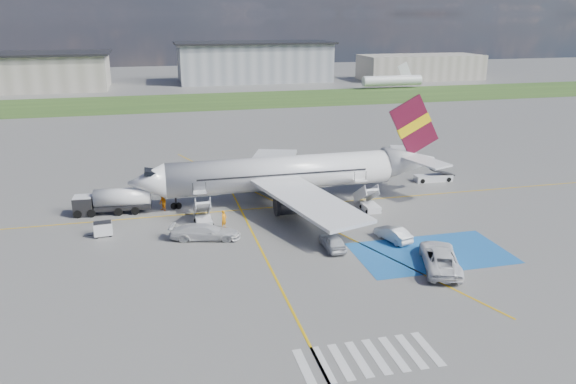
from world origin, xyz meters
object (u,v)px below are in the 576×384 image
Objects in this scene: airliner at (293,172)px; fuel_tanker at (113,203)px; van_white_b at (205,229)px; van_white_a at (440,254)px; belt_loader at (434,178)px; car_silver_b at (393,234)px; gpu_cart at (103,230)px; car_silver_a at (333,241)px.

airliner is 4.45× the size of fuel_tanker.
fuel_tanker is at bearing 55.74° from van_white_b.
van_white_a reaches higher than van_white_b.
van_white_a is (28.01, -21.19, -0.02)m from fuel_tanker.
fuel_tanker is 1.35× the size of van_white_a.
belt_loader reaches higher than car_silver_b.
car_silver_b is at bearing -66.27° from airliner.
airliner reaches higher than car_silver_b.
fuel_tanker reaches higher than gpu_cart.
car_silver_b is at bearing -175.44° from car_silver_a.
fuel_tanker reaches higher than belt_loader.
airliner reaches higher than belt_loader.
gpu_cart is at bearing -163.92° from belt_loader.
van_white_b reaches higher than gpu_cart.
belt_loader is at bearing -137.51° from car_silver_a.
fuel_tanker is 30.35m from car_silver_b.
gpu_cart is at bearing -6.37° from van_white_a.
fuel_tanker reaches higher than car_silver_b.
van_white_a is at bearing -69.45° from airliner.
gpu_cart is at bearing -33.36° from car_silver_b.
gpu_cart is 10.20m from van_white_b.
van_white_a is at bearing 85.97° from car_silver_b.
fuel_tanker reaches higher than van_white_a.
van_white_b is (9.67, -3.23, 0.34)m from gpu_cart.
fuel_tanker is 1.93× the size of car_silver_a.
airliner is 22.05m from gpu_cart.
van_white_a is at bearing -33.68° from fuel_tanker.
airliner reaches higher than van_white_b.
fuel_tanker is at bearing 78.48° from gpu_cart.
van_white_a reaches higher than car_silver_b.
car_silver_b is at bearing -25.64° from fuel_tanker.
gpu_cart is 0.37× the size of van_white_b.
belt_loader reaches higher than car_silver_a.
airliner is 14.99m from van_white_b.
belt_loader is 1.24× the size of car_silver_a.
airliner is at bearing -49.16° from van_white_a.
fuel_tanker is 1.56× the size of belt_loader.
gpu_cart is 22.59m from car_silver_a.
airliner is 22.31m from van_white_a.
fuel_tanker is at bearing 178.85° from airliner.
fuel_tanker is 40.25m from belt_loader.
car_silver_b is (27.24, -7.98, 0.03)m from gpu_cart.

